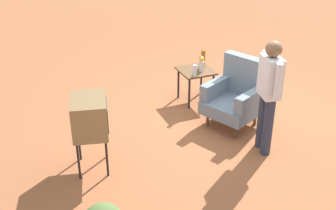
{
  "coord_description": "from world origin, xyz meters",
  "views": [
    {
      "loc": [
        5.31,
        -3.27,
        3.45
      ],
      "look_at": [
        0.31,
        -1.18,
        0.65
      ],
      "focal_mm": 46.61,
      "sensor_mm": 36.0,
      "label": 1
    }
  ],
  "objects_px": {
    "side_table": "(196,74)",
    "bottle_tall_amber": "(203,59)",
    "tv_on_stand": "(90,116)",
    "armchair": "(237,95)",
    "flower_vase": "(202,63)",
    "bottle_short_clear": "(195,71)",
    "person_standing": "(269,91)"
  },
  "relations": [
    {
      "from": "bottle_tall_amber",
      "to": "bottle_short_clear",
      "type": "distance_m",
      "value": 0.44
    },
    {
      "from": "armchair",
      "to": "person_standing",
      "type": "bearing_deg",
      "value": -2.43
    },
    {
      "from": "person_standing",
      "to": "side_table",
      "type": "bearing_deg",
      "value": -173.43
    },
    {
      "from": "side_table",
      "to": "bottle_short_clear",
      "type": "height_order",
      "value": "bottle_short_clear"
    },
    {
      "from": "side_table",
      "to": "person_standing",
      "type": "bearing_deg",
      "value": 6.57
    },
    {
      "from": "tv_on_stand",
      "to": "person_standing",
      "type": "bearing_deg",
      "value": 77.82
    },
    {
      "from": "bottle_tall_amber",
      "to": "flower_vase",
      "type": "bearing_deg",
      "value": -33.9
    },
    {
      "from": "tv_on_stand",
      "to": "person_standing",
      "type": "height_order",
      "value": "person_standing"
    },
    {
      "from": "side_table",
      "to": "bottle_tall_amber",
      "type": "bearing_deg",
      "value": 113.31
    },
    {
      "from": "armchair",
      "to": "flower_vase",
      "type": "distance_m",
      "value": 0.92
    },
    {
      "from": "person_standing",
      "to": "flower_vase",
      "type": "bearing_deg",
      "value": -175.02
    },
    {
      "from": "armchair",
      "to": "flower_vase",
      "type": "xyz_separation_m",
      "value": [
        -0.87,
        -0.18,
        0.23
      ]
    },
    {
      "from": "person_standing",
      "to": "tv_on_stand",
      "type": "bearing_deg",
      "value": -102.18
    },
    {
      "from": "armchair",
      "to": "tv_on_stand",
      "type": "distance_m",
      "value": 2.42
    },
    {
      "from": "side_table",
      "to": "bottle_tall_amber",
      "type": "relative_size",
      "value": 1.94
    },
    {
      "from": "armchair",
      "to": "side_table",
      "type": "distance_m",
      "value": 0.99
    },
    {
      "from": "flower_vase",
      "to": "bottle_short_clear",
      "type": "bearing_deg",
      "value": -53.36
    },
    {
      "from": "person_standing",
      "to": "bottle_short_clear",
      "type": "relative_size",
      "value": 8.2
    },
    {
      "from": "armchair",
      "to": "tv_on_stand",
      "type": "bearing_deg",
      "value": -82.09
    },
    {
      "from": "bottle_short_clear",
      "to": "flower_vase",
      "type": "distance_m",
      "value": 0.25
    },
    {
      "from": "armchair",
      "to": "side_table",
      "type": "bearing_deg",
      "value": -165.8
    },
    {
      "from": "armchair",
      "to": "person_standing",
      "type": "relative_size",
      "value": 0.65
    },
    {
      "from": "tv_on_stand",
      "to": "flower_vase",
      "type": "relative_size",
      "value": 3.89
    },
    {
      "from": "tv_on_stand",
      "to": "flower_vase",
      "type": "xyz_separation_m",
      "value": [
        -1.2,
        2.19,
        -0.05
      ]
    },
    {
      "from": "side_table",
      "to": "flower_vase",
      "type": "bearing_deg",
      "value": 33.03
    },
    {
      "from": "armchair",
      "to": "person_standing",
      "type": "xyz_separation_m",
      "value": [
        0.84,
        -0.04,
        0.44
      ]
    },
    {
      "from": "person_standing",
      "to": "bottle_short_clear",
      "type": "height_order",
      "value": "person_standing"
    },
    {
      "from": "armchair",
      "to": "flower_vase",
      "type": "height_order",
      "value": "armchair"
    },
    {
      "from": "side_table",
      "to": "tv_on_stand",
      "type": "relative_size",
      "value": 0.56
    },
    {
      "from": "bottle_tall_amber",
      "to": "flower_vase",
      "type": "relative_size",
      "value": 1.13
    },
    {
      "from": "person_standing",
      "to": "bottle_tall_amber",
      "type": "xyz_separation_m",
      "value": [
        -1.86,
        -0.04,
        -0.21
      ]
    },
    {
      "from": "tv_on_stand",
      "to": "bottle_tall_amber",
      "type": "distance_m",
      "value": 2.67
    }
  ]
}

